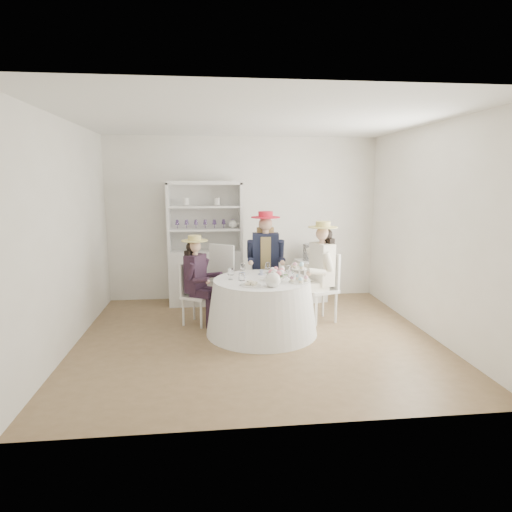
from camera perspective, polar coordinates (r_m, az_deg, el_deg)
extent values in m
plane|color=brown|center=(5.57, 0.11, -10.88)|extent=(4.50, 4.50, 0.00)
plane|color=white|center=(5.25, 0.12, 17.83)|extent=(4.50, 4.50, 0.00)
plane|color=silver|center=(7.22, -1.65, 4.96)|extent=(4.50, 0.00, 4.50)
plane|color=silver|center=(3.28, 3.99, -1.19)|extent=(4.50, 0.00, 4.50)
plane|color=silver|center=(5.47, -24.03, 2.47)|extent=(0.00, 4.50, 4.50)
plane|color=silver|center=(5.93, 22.32, 3.10)|extent=(0.00, 4.50, 4.50)
cone|color=white|center=(5.65, 0.76, -6.81)|extent=(1.46, 1.46, 0.70)
cylinder|color=white|center=(5.56, 0.77, -3.24)|extent=(1.26, 1.26, 0.02)
cube|color=silver|center=(7.01, -6.65, -2.80)|extent=(1.25, 0.79, 0.88)
cube|color=silver|center=(7.05, -6.80, 5.31)|extent=(1.13, 0.40, 1.07)
cube|color=silver|center=(6.83, -6.90, 9.67)|extent=(1.25, 0.79, 0.06)
cube|color=silver|center=(6.89, -11.55, 5.07)|extent=(0.17, 0.43, 1.07)
cube|color=silver|center=(6.88, -2.07, 5.26)|extent=(0.17, 0.43, 1.07)
cube|color=silver|center=(6.88, -6.78, 3.56)|extent=(1.16, 0.71, 0.03)
cube|color=silver|center=(6.85, -6.84, 6.57)|extent=(1.16, 0.71, 0.03)
sphere|color=white|center=(6.88, -3.12, 4.27)|extent=(0.14, 0.14, 0.14)
cube|color=silver|center=(7.23, 7.26, -3.22)|extent=(0.52, 0.52, 0.68)
cylinder|color=black|center=(7.14, 7.35, 0.50)|extent=(0.34, 0.34, 0.27)
cube|color=silver|center=(6.02, -7.86, -5.35)|extent=(0.48, 0.48, 0.04)
cylinder|color=silver|center=(5.90, -7.33, -7.75)|extent=(0.03, 0.03, 0.39)
cylinder|color=silver|center=(6.13, -5.98, -7.03)|extent=(0.03, 0.03, 0.39)
cylinder|color=silver|center=(6.04, -9.68, -7.38)|extent=(0.03, 0.03, 0.39)
cylinder|color=silver|center=(6.27, -8.26, -6.69)|extent=(0.03, 0.03, 0.39)
cube|color=silver|center=(6.05, -9.21, -2.98)|extent=(0.19, 0.31, 0.44)
cube|color=black|center=(5.96, -8.08, -2.28)|extent=(0.31, 0.37, 0.52)
cube|color=black|center=(5.89, -7.38, -4.99)|extent=(0.32, 0.25, 0.11)
cylinder|color=black|center=(5.90, -6.27, -7.62)|extent=(0.09, 0.09, 0.41)
cylinder|color=black|center=(5.77, -8.74, -2.06)|extent=(0.17, 0.15, 0.24)
cube|color=black|center=(6.02, -6.61, -4.63)|extent=(0.32, 0.25, 0.11)
cylinder|color=black|center=(6.03, -5.52, -7.21)|extent=(0.09, 0.09, 0.41)
cylinder|color=black|center=(6.08, -6.91, -1.40)|extent=(0.17, 0.15, 0.24)
cylinder|color=#D8A889|center=(5.90, -8.14, 0.33)|extent=(0.08, 0.08, 0.07)
sphere|color=#D8A889|center=(5.89, -8.17, 1.27)|extent=(0.17, 0.17, 0.17)
sphere|color=black|center=(5.91, -8.50, 1.16)|extent=(0.17, 0.17, 0.17)
cube|color=black|center=(5.96, -8.70, -0.80)|extent=(0.17, 0.22, 0.34)
cylinder|color=#CEBB64|center=(5.88, -8.19, 2.04)|extent=(0.36, 0.36, 0.01)
cylinder|color=#CEBB64|center=(5.87, -8.20, 2.38)|extent=(0.18, 0.18, 0.07)
cube|color=silver|center=(6.54, 1.26, -3.22)|extent=(0.47, 0.47, 0.04)
cylinder|color=silver|center=(6.43, -0.24, -5.75)|extent=(0.04, 0.04, 0.48)
cylinder|color=silver|center=(6.44, 2.88, -5.73)|extent=(0.04, 0.04, 0.48)
cylinder|color=silver|center=(6.76, -0.30, -4.95)|extent=(0.04, 0.04, 0.48)
cylinder|color=silver|center=(6.78, 2.65, -4.93)|extent=(0.04, 0.04, 0.48)
cube|color=silver|center=(6.67, 1.19, -0.37)|extent=(0.41, 0.07, 0.54)
cube|color=black|center=(6.48, 1.26, 0.29)|extent=(0.41, 0.25, 0.63)
cube|color=tan|center=(6.48, 1.26, 0.29)|extent=(0.17, 0.25, 0.54)
cube|color=black|center=(6.39, 0.44, -2.73)|extent=(0.17, 0.38, 0.13)
cylinder|color=black|center=(6.32, 0.48, -5.92)|extent=(0.11, 0.11, 0.50)
cylinder|color=black|center=(6.42, -0.73, 0.89)|extent=(0.11, 0.20, 0.30)
cube|color=black|center=(6.40, 2.19, -2.72)|extent=(0.17, 0.38, 0.13)
cylinder|color=black|center=(6.33, 2.26, -5.91)|extent=(0.11, 0.11, 0.50)
cylinder|color=black|center=(6.44, 3.28, 0.90)|extent=(0.11, 0.20, 0.30)
cylinder|color=#D8A889|center=(6.43, 1.27, 3.26)|extent=(0.10, 0.10, 0.09)
sphere|color=#D8A889|center=(6.42, 1.28, 4.32)|extent=(0.21, 0.21, 0.21)
sphere|color=tan|center=(6.47, 1.26, 4.22)|extent=(0.21, 0.21, 0.21)
cube|color=tan|center=(6.54, 1.23, 2.02)|extent=(0.27, 0.11, 0.41)
cylinder|color=red|center=(6.41, 1.28, 5.19)|extent=(0.44, 0.44, 0.01)
cylinder|color=red|center=(6.41, 1.28, 5.58)|extent=(0.22, 0.22, 0.09)
cube|color=silver|center=(6.14, 8.53, -4.51)|extent=(0.51, 0.51, 0.04)
cylinder|color=silver|center=(6.25, 6.40, -6.42)|extent=(0.04, 0.04, 0.45)
cylinder|color=silver|center=(5.99, 8.01, -7.20)|extent=(0.04, 0.04, 0.45)
cylinder|color=silver|center=(6.42, 8.91, -6.04)|extent=(0.04, 0.04, 0.45)
cylinder|color=silver|center=(6.17, 10.58, -6.77)|extent=(0.04, 0.04, 0.45)
cube|color=silver|center=(6.18, 10.02, -1.85)|extent=(0.15, 0.38, 0.51)
cube|color=white|center=(6.07, 8.78, -1.05)|extent=(0.31, 0.41, 0.59)
cube|color=white|center=(6.13, 7.13, -3.71)|extent=(0.37, 0.23, 0.12)
cylinder|color=white|center=(6.14, 5.93, -6.62)|extent=(0.10, 0.10, 0.47)
cylinder|color=white|center=(6.21, 7.43, -0.10)|extent=(0.20, 0.14, 0.28)
cube|color=white|center=(5.98, 8.05, -4.08)|extent=(0.37, 0.23, 0.12)
cylinder|color=white|center=(5.99, 6.82, -7.06)|extent=(0.10, 0.10, 0.47)
cylinder|color=white|center=(5.86, 9.60, -0.76)|extent=(0.20, 0.14, 0.28)
cylinder|color=#D8A889|center=(6.02, 8.86, 1.90)|extent=(0.09, 0.09, 0.08)
sphere|color=#D8A889|center=(6.00, 8.89, 2.95)|extent=(0.19, 0.19, 0.19)
sphere|color=black|center=(6.03, 9.25, 2.83)|extent=(0.19, 0.19, 0.19)
cube|color=black|center=(6.09, 9.47, 0.61)|extent=(0.15, 0.26, 0.39)
cylinder|color=#CEBB64|center=(5.99, 8.92, 3.82)|extent=(0.41, 0.41, 0.01)
cylinder|color=#CEBB64|center=(5.99, 8.93, 4.21)|extent=(0.20, 0.20, 0.08)
cube|color=silver|center=(6.50, -3.60, -3.25)|extent=(0.61, 0.61, 0.04)
cylinder|color=silver|center=(6.62, -1.47, -5.25)|extent=(0.04, 0.04, 0.49)
cylinder|color=silver|center=(6.80, -4.07, -4.86)|extent=(0.04, 0.04, 0.49)
cylinder|color=silver|center=(6.33, -3.06, -5.98)|extent=(0.04, 0.04, 0.49)
cylinder|color=silver|center=(6.51, -5.73, -5.56)|extent=(0.04, 0.04, 0.49)
cube|color=silver|center=(6.27, -4.59, -0.96)|extent=(0.37, 0.26, 0.55)
imported|color=white|center=(5.61, -1.88, -2.66)|extent=(0.10, 0.10, 0.07)
imported|color=white|center=(5.83, 0.71, -2.21)|extent=(0.08, 0.08, 0.06)
imported|color=white|center=(5.69, 3.30, -2.45)|extent=(0.12, 0.12, 0.07)
imported|color=white|center=(5.48, 2.62, -3.04)|extent=(0.28, 0.28, 0.06)
sphere|color=#E67383|center=(5.58, 3.45, -2.11)|extent=(0.07, 0.07, 0.07)
sphere|color=white|center=(5.62, 3.19, -2.02)|extent=(0.07, 0.07, 0.07)
sphere|color=#E67383|center=(5.63, 2.71, -1.99)|extent=(0.07, 0.07, 0.07)
sphere|color=white|center=(5.60, 2.29, -2.04)|extent=(0.07, 0.07, 0.07)
sphere|color=#E67383|center=(5.56, 2.17, -2.14)|extent=(0.07, 0.07, 0.07)
sphere|color=white|center=(5.52, 2.42, -2.23)|extent=(0.07, 0.07, 0.07)
sphere|color=#E67383|center=(5.50, 2.91, -2.26)|extent=(0.07, 0.07, 0.07)
sphere|color=white|center=(5.53, 3.34, -2.21)|extent=(0.07, 0.07, 0.07)
sphere|color=white|center=(5.16, 2.28, -3.21)|extent=(0.19, 0.19, 0.19)
cylinder|color=white|center=(5.17, 3.56, -3.06)|extent=(0.11, 0.03, 0.09)
cylinder|color=white|center=(5.14, 2.28, -2.18)|extent=(0.04, 0.04, 0.02)
cylinder|color=white|center=(5.23, -0.66, -3.90)|extent=(0.25, 0.25, 0.01)
cube|color=beige|center=(5.20, -1.15, -3.72)|extent=(0.06, 0.04, 0.03)
cube|color=beige|center=(5.22, -0.66, -3.53)|extent=(0.06, 0.05, 0.03)
cube|color=beige|center=(5.25, -0.16, -3.60)|extent=(0.07, 0.06, 0.03)
cube|color=beige|center=(5.26, -0.90, -3.44)|extent=(0.07, 0.07, 0.03)
cube|color=beige|center=(5.19, -0.30, -3.75)|extent=(0.06, 0.07, 0.03)
cylinder|color=white|center=(5.42, 5.76, -3.45)|extent=(0.26, 0.26, 0.01)
cylinder|color=white|center=(5.40, 5.77, -2.61)|extent=(0.02, 0.02, 0.18)
cylinder|color=white|center=(5.38, 5.79, -1.70)|extent=(0.20, 0.20, 0.01)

